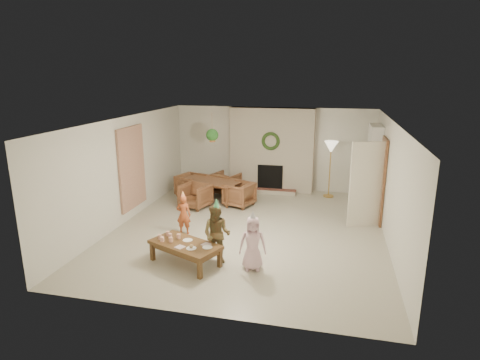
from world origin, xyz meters
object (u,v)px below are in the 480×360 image
(dining_chair_left, at_px, (191,185))
(dining_chair_near, at_px, (195,196))
(child_red, at_px, (184,215))
(dining_chair_far, at_px, (226,183))
(child_plaid, at_px, (217,234))
(coffee_table_top, at_px, (185,245))
(child_pink, at_px, (253,243))
(dining_table, at_px, (212,190))
(dining_chair_right, at_px, (239,194))

(dining_chair_left, bearing_deg, dining_chair_near, -135.00)
(child_red, bearing_deg, dining_chair_far, -98.04)
(dining_chair_far, relative_size, child_red, 0.81)
(dining_chair_left, relative_size, child_plaid, 0.63)
(dining_chair_near, relative_size, dining_chair_far, 1.00)
(coffee_table_top, relative_size, child_pink, 1.33)
(dining_chair_left, relative_size, child_pink, 0.71)
(dining_chair_near, bearing_deg, child_pink, -35.86)
(dining_chair_far, xyz_separation_m, child_plaid, (0.99, -4.35, 0.24))
(coffee_table_top, relative_size, child_red, 1.52)
(dining_table, bearing_deg, dining_chair_near, -90.00)
(dining_chair_near, distance_m, child_pink, 3.78)
(dining_chair_far, relative_size, child_plaid, 0.63)
(dining_chair_near, relative_size, coffee_table_top, 0.53)
(dining_chair_near, height_order, coffee_table_top, dining_chair_near)
(child_pink, bearing_deg, dining_chair_right, 94.47)
(dining_chair_near, relative_size, child_plaid, 0.63)
(coffee_table_top, bearing_deg, dining_chair_far, 118.91)
(coffee_table_top, distance_m, child_plaid, 0.62)
(dining_chair_near, relative_size, dining_chair_right, 1.00)
(dining_chair_near, distance_m, dining_chair_left, 1.04)
(dining_chair_near, bearing_deg, dining_table, 90.00)
(dining_chair_far, xyz_separation_m, coffee_table_top, (0.43, -4.55, 0.06))
(dining_chair_right, height_order, child_red, child_red)
(dining_chair_right, height_order, coffee_table_top, dining_chair_right)
(dining_chair_right, relative_size, child_red, 0.81)
(child_red, xyz_separation_m, child_plaid, (1.12, -1.19, 0.12))
(child_red, bearing_deg, child_pink, 138.60)
(dining_chair_near, bearing_deg, dining_chair_right, 38.66)
(coffee_table_top, xyz_separation_m, child_plaid, (0.56, 0.20, 0.18))
(dining_chair_far, distance_m, child_pink, 4.79)
(dining_table, distance_m, child_plaid, 3.87)
(child_plaid, xyz_separation_m, child_pink, (0.71, -0.12, -0.06))
(coffee_table_top, height_order, child_red, child_red)
(dining_chair_near, relative_size, child_pink, 0.71)
(dining_table, xyz_separation_m, dining_chair_near, (-0.24, -0.69, 0.03))
(dining_chair_left, xyz_separation_m, dining_chair_right, (1.56, -0.54, 0.00))
(dining_table, xyz_separation_m, coffee_table_top, (0.66, -3.85, 0.09))
(child_plaid, bearing_deg, child_pink, -6.63)
(dining_table, height_order, dining_chair_left, dining_chair_left)
(dining_table, xyz_separation_m, dining_chair_left, (-0.69, 0.24, 0.03))
(dining_chair_near, bearing_deg, child_plaid, -44.71)
(dining_chair_far, distance_m, dining_chair_right, 1.18)
(dining_table, distance_m, dining_chair_far, 0.73)
(dining_chair_near, bearing_deg, coffee_table_top, -55.09)
(dining_table, bearing_deg, child_pink, -43.92)
(dining_chair_far, relative_size, coffee_table_top, 0.53)
(dining_chair_right, bearing_deg, child_red, -0.24)
(dining_chair_right, bearing_deg, coffee_table_top, 15.69)
(dining_chair_far, xyz_separation_m, child_pink, (1.70, -4.47, 0.18))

